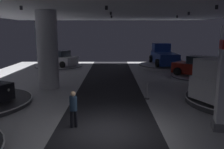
% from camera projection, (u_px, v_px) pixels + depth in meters
% --- Properties ---
extents(ground, '(24.00, 44.00, 0.06)m').
position_uv_depth(ground, '(108.00, 132.00, 9.43)').
color(ground, '#B2B2B7').
extents(column_left, '(1.46, 1.46, 5.50)m').
position_uv_depth(column_left, '(48.00, 50.00, 16.31)').
color(column_left, silver).
rests_on(column_left, ground).
extents(display_platform_far_right, '(4.54, 4.54, 0.30)m').
position_uv_depth(display_platform_far_right, '(198.00, 77.00, 19.64)').
color(display_platform_far_right, silver).
rests_on(display_platform_far_right, ground).
extents(display_car_far_right, '(4.30, 4.18, 1.71)m').
position_uv_depth(display_car_far_right, '(200.00, 67.00, 19.45)').
color(display_car_far_right, maroon).
rests_on(display_car_far_right, display_platform_far_right).
extents(display_platform_deep_right, '(5.68, 5.68, 0.35)m').
position_uv_depth(display_platform_deep_right, '(164.00, 66.00, 26.08)').
color(display_platform_deep_right, '#B7B7BC').
rests_on(display_platform_deep_right, ground).
extents(pickup_truck_deep_right, '(2.69, 5.33, 2.30)m').
position_uv_depth(pickup_truck_deep_right, '(164.00, 56.00, 26.20)').
color(pickup_truck_deep_right, navy).
rests_on(pickup_truck_deep_right, display_platform_deep_right).
extents(display_platform_deep_left, '(5.28, 5.28, 0.22)m').
position_uv_depth(display_platform_deep_left, '(60.00, 66.00, 26.08)').
color(display_platform_deep_left, silver).
rests_on(display_platform_deep_left, ground).
extents(display_car_deep_left, '(4.53, 3.70, 1.71)m').
position_uv_depth(display_car_deep_left, '(60.00, 59.00, 25.90)').
color(display_car_deep_left, silver).
rests_on(display_car_deep_left, display_platform_deep_left).
extents(visitor_walking_near, '(0.32, 0.32, 1.59)m').
position_uv_depth(visitor_walking_near, '(74.00, 107.00, 9.66)').
color(visitor_walking_near, black).
rests_on(visitor_walking_near, ground).
extents(stanchion_a, '(0.28, 0.28, 1.01)m').
position_uv_depth(stanchion_a, '(148.00, 93.00, 13.87)').
color(stanchion_a, '#333338').
rests_on(stanchion_a, ground).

